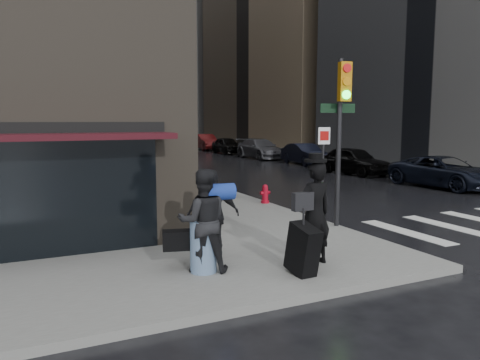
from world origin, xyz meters
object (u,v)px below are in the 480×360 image
object	(u,v)px
parked_car_0	(445,172)
parked_car_5	(205,142)
man_greycoat	(213,215)
parked_car_2	(305,154)
man_overcoat	(312,218)
parked_car_4	(227,145)
fire_hydrant	(265,195)
man_jeans	(202,221)
parked_car_1	(353,160)
parked_car_3	(260,149)
traffic_light	(340,120)

from	to	relation	value
parked_car_0	parked_car_5	bearing A→B (deg)	86.02
man_greycoat	parked_car_2	world-z (taller)	man_greycoat
man_overcoat	parked_car_0	bearing A→B (deg)	-151.38
parked_car_0	parked_car_4	world-z (taller)	parked_car_4
fire_hydrant	man_overcoat	bearing A→B (deg)	-110.97
man_jeans	parked_car_4	distance (m)	33.06
man_overcoat	parked_car_1	xyz separation A→B (m)	(11.62, 13.13, -0.33)
man_greycoat	parked_car_5	xyz separation A→B (m)	(13.50, 35.27, -0.28)
parked_car_2	parked_car_5	bearing A→B (deg)	94.53
man_jeans	parked_car_3	bearing A→B (deg)	-105.19
man_overcoat	traffic_light	world-z (taller)	traffic_light
man_jeans	parked_car_3	distance (m)	27.99
man_overcoat	parked_car_1	size ratio (longest dim) A/B	0.50
parked_car_1	traffic_light	bearing A→B (deg)	-135.55
traffic_light	parked_car_2	world-z (taller)	traffic_light
traffic_light	parked_car_0	world-z (taller)	traffic_light
parked_car_5	man_greycoat	bearing A→B (deg)	-109.65
parked_car_2	parked_car_3	xyz separation A→B (m)	(-0.27, 5.83, 0.05)
parked_car_1	parked_car_0	bearing A→B (deg)	-91.51
parked_car_0	parked_car_4	distance (m)	23.32
traffic_light	parked_car_5	size ratio (longest dim) A/B	0.91
fire_hydrant	parked_car_4	world-z (taller)	parked_car_4
parked_car_2	parked_car_4	distance (m)	11.67
man_greycoat	parked_car_1	distance (m)	17.81
parked_car_5	parked_car_1	bearing A→B (deg)	-89.44
traffic_light	fire_hydrant	size ratio (longest dim) A/B	6.80
parked_car_1	parked_car_5	distance (m)	23.32
man_jeans	parked_car_5	distance (m)	38.51
parked_car_2	man_overcoat	bearing A→B (deg)	-119.45
man_overcoat	parked_car_3	xyz separation A→B (m)	(11.98, 24.79, -0.32)
man_jeans	fire_hydrant	world-z (taller)	man_jeans
parked_car_4	fire_hydrant	bearing A→B (deg)	-108.03
man_overcoat	parked_car_3	world-z (taller)	man_overcoat
parked_car_1	parked_car_3	bearing A→B (deg)	83.33
man_overcoat	man_jeans	distance (m)	2.12
parked_car_4	traffic_light	bearing A→B (deg)	-105.22
fire_hydrant	parked_car_5	xyz separation A→B (m)	(9.43, 29.97, 0.35)
man_jeans	parked_car_2	world-z (taller)	man_jeans
man_overcoat	parked_car_4	xyz separation A→B (m)	(11.72, 30.62, -0.35)
man_overcoat	parked_car_4	bearing A→B (deg)	-113.71
parked_car_1	parked_car_4	distance (m)	17.49
man_overcoat	traffic_light	distance (m)	4.05
traffic_light	parked_car_3	distance (m)	24.28
man_greycoat	fire_hydrant	xyz separation A→B (m)	(4.07, 5.31, -0.63)
man_jeans	man_greycoat	xyz separation A→B (m)	(0.46, 0.61, -0.05)
man_greycoat	parked_car_3	size ratio (longest dim) A/B	0.35
parked_car_0	parked_car_2	size ratio (longest dim) A/B	1.16
parked_car_2	parked_car_5	world-z (taller)	parked_car_5
parked_car_3	parked_car_0	bearing A→B (deg)	-91.06
fire_hydrant	parked_car_0	world-z (taller)	parked_car_0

